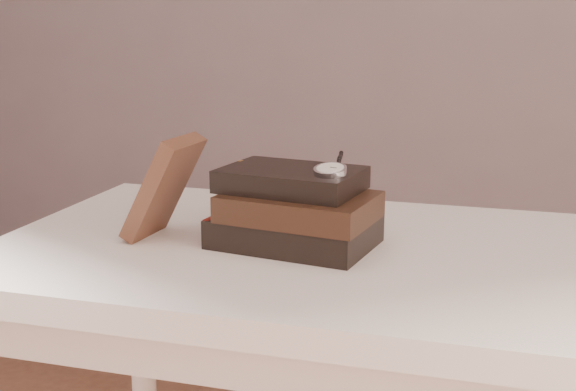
% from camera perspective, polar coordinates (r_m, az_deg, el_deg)
% --- Properties ---
extents(table, '(1.00, 0.60, 0.75)m').
position_cam_1_polar(table, '(1.16, 3.03, -8.15)').
color(table, white).
rests_on(table, ground).
extents(book_stack, '(0.25, 0.19, 0.11)m').
position_cam_1_polar(book_stack, '(1.12, 0.55, -1.12)').
color(book_stack, black).
rests_on(book_stack, table).
extents(journal, '(0.11, 0.11, 0.16)m').
position_cam_1_polar(journal, '(1.16, -9.35, 0.61)').
color(journal, '#3F2318').
rests_on(journal, table).
extents(pocket_watch, '(0.05, 0.15, 0.02)m').
position_cam_1_polar(pocket_watch, '(1.07, 3.27, 2.01)').
color(pocket_watch, silver).
rests_on(pocket_watch, book_stack).
extents(eyeglasses, '(0.11, 0.12, 0.05)m').
position_cam_1_polar(eyeglasses, '(1.22, -1.44, 0.65)').
color(eyeglasses, silver).
rests_on(eyeglasses, book_stack).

